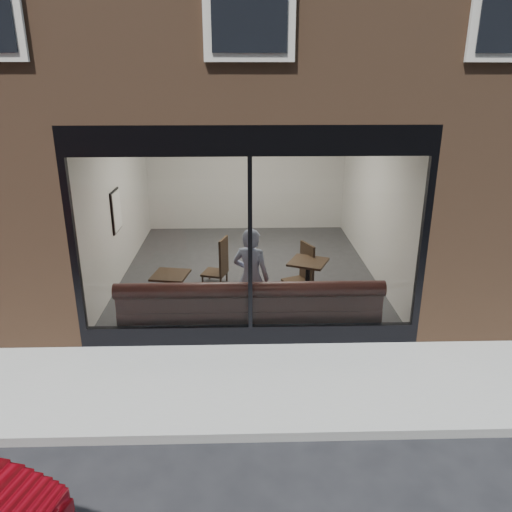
{
  "coord_description": "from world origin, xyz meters",
  "views": [
    {
      "loc": [
        -0.11,
        -4.54,
        3.81
      ],
      "look_at": [
        0.09,
        2.4,
        1.27
      ],
      "focal_mm": 35.0,
      "sensor_mm": 36.0,
      "label": 1
    }
  ],
  "objects_px": {
    "cafe_table_left": "(170,275)",
    "cafe_chair_left": "(215,273)",
    "banquette": "(250,318)",
    "cafe_table_right": "(308,262)",
    "person": "(251,278)",
    "cafe_chair_right": "(297,282)"
  },
  "relations": [
    {
      "from": "cafe_table_left",
      "to": "cafe_chair_left",
      "type": "relative_size",
      "value": 1.29
    },
    {
      "from": "banquette",
      "to": "cafe_table_right",
      "type": "height_order",
      "value": "cafe_table_right"
    },
    {
      "from": "person",
      "to": "cafe_chair_right",
      "type": "relative_size",
      "value": 3.59
    },
    {
      "from": "cafe_table_left",
      "to": "cafe_chair_right",
      "type": "height_order",
      "value": "cafe_table_left"
    },
    {
      "from": "banquette",
      "to": "person",
      "type": "distance_m",
      "value": 0.63
    },
    {
      "from": "cafe_table_right",
      "to": "banquette",
      "type": "bearing_deg",
      "value": -133.66
    },
    {
      "from": "cafe_table_left",
      "to": "person",
      "type": "bearing_deg",
      "value": -13.21
    },
    {
      "from": "banquette",
      "to": "cafe_chair_right",
      "type": "distance_m",
      "value": 1.64
    },
    {
      "from": "cafe_table_right",
      "to": "cafe_chair_right",
      "type": "xyz_separation_m",
      "value": [
        -0.14,
        0.3,
        -0.5
      ]
    },
    {
      "from": "person",
      "to": "cafe_table_right",
      "type": "xyz_separation_m",
      "value": [
        1.01,
        0.84,
        -0.07
      ]
    },
    {
      "from": "cafe_table_left",
      "to": "banquette",
      "type": "bearing_deg",
      "value": -23.18
    },
    {
      "from": "cafe_chair_right",
      "to": "banquette",
      "type": "bearing_deg",
      "value": 32.84
    },
    {
      "from": "person",
      "to": "banquette",
      "type": "bearing_deg",
      "value": 104.6
    },
    {
      "from": "cafe_chair_right",
      "to": "cafe_table_right",
      "type": "bearing_deg",
      "value": 91.01
    },
    {
      "from": "person",
      "to": "cafe_chair_right",
      "type": "distance_m",
      "value": 1.54
    },
    {
      "from": "cafe_table_left",
      "to": "cafe_chair_left",
      "type": "bearing_deg",
      "value": 64.0
    },
    {
      "from": "cafe_chair_left",
      "to": "person",
      "type": "bearing_deg",
      "value": 129.69
    },
    {
      "from": "banquette",
      "to": "person",
      "type": "relative_size",
      "value": 2.48
    },
    {
      "from": "banquette",
      "to": "cafe_table_left",
      "type": "distance_m",
      "value": 1.49
    },
    {
      "from": "banquette",
      "to": "person",
      "type": "height_order",
      "value": "person"
    },
    {
      "from": "cafe_table_right",
      "to": "cafe_chair_left",
      "type": "relative_size",
      "value": 1.42
    },
    {
      "from": "person",
      "to": "cafe_table_right",
      "type": "bearing_deg",
      "value": -120.23
    }
  ]
}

